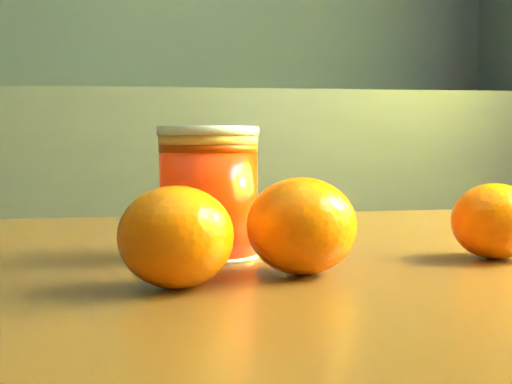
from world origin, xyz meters
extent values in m
cube|color=brown|center=(0.89, 0.08, 0.67)|extent=(0.97, 0.72, 0.04)
cylinder|color=#FF2B05|center=(0.76, 0.08, 0.73)|extent=(0.07, 0.07, 0.08)
cylinder|color=#EDB960|center=(0.76, 0.08, 0.78)|extent=(0.07, 0.07, 0.01)
cylinder|color=silver|center=(0.76, 0.08, 0.78)|extent=(0.08, 0.08, 0.00)
ellipsoid|color=#FF6905|center=(0.81, 0.00, 0.72)|extent=(0.09, 0.09, 0.06)
ellipsoid|color=#FF6905|center=(0.97, 0.04, 0.72)|extent=(0.08, 0.08, 0.06)
ellipsoid|color=#FF6905|center=(0.73, -0.04, 0.72)|extent=(0.08, 0.08, 0.06)
camera|label=1|loc=(0.72, -0.45, 0.77)|focal=50.00mm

